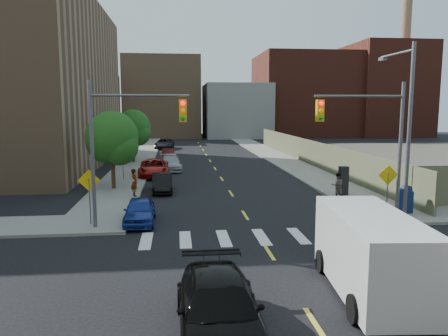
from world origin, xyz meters
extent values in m
plane|color=black|center=(0.00, 0.00, 0.00)|extent=(160.00, 160.00, 0.00)
cube|color=gray|center=(-7.75, 41.50, 0.07)|extent=(3.50, 73.00, 0.15)
cube|color=gray|center=(7.75, 41.50, 0.07)|extent=(3.50, 73.00, 0.15)
cube|color=#616848|center=(9.60, 28.00, 1.25)|extent=(0.12, 44.00, 2.50)
cube|color=#592319|center=(-22.00, 70.00, 6.00)|extent=(14.00, 18.00, 12.00)
cube|color=#8C6B4C|center=(-6.00, 72.00, 7.50)|extent=(14.00, 16.00, 15.00)
cube|color=gray|center=(8.00, 70.00, 5.00)|extent=(12.00, 16.00, 10.00)
cube|color=#592319|center=(22.00, 72.00, 8.00)|extent=(18.00, 18.00, 16.00)
cube|color=#592319|center=(38.00, 70.00, 9.00)|extent=(14.00, 16.00, 18.00)
cylinder|color=#8C6B4C|center=(42.00, 70.00, 14.00)|extent=(1.80, 1.80, 28.00)
cylinder|color=#59595E|center=(-7.50, 6.00, 3.50)|extent=(0.18, 0.18, 7.00)
cylinder|color=#59595E|center=(-5.25, 6.00, 6.30)|extent=(4.50, 0.12, 0.12)
cube|color=#E5A50C|center=(-3.30, 6.00, 5.60)|extent=(0.35, 0.30, 1.05)
cylinder|color=#59595E|center=(7.50, 6.00, 3.50)|extent=(0.18, 0.18, 7.00)
cylinder|color=#59595E|center=(5.25, 6.00, 6.30)|extent=(4.50, 0.12, 0.12)
cube|color=#E5A50C|center=(3.30, 6.00, 5.60)|extent=(0.35, 0.30, 1.05)
cylinder|color=#59595E|center=(8.20, 6.50, 4.50)|extent=(0.20, 0.20, 9.00)
cylinder|color=#59595E|center=(8.20, 8.20, 8.60)|extent=(0.12, 3.50, 0.12)
cube|color=#59595E|center=(8.20, 9.80, 8.50)|extent=(0.25, 0.60, 0.18)
cylinder|color=#59595E|center=(-7.80, 6.50, 1.20)|extent=(0.06, 0.06, 2.40)
cube|color=yellow|center=(-7.80, 6.50, 2.30)|extent=(1.06, 0.04, 1.06)
cylinder|color=#59595E|center=(7.20, 6.50, 1.20)|extent=(0.06, 0.06, 2.40)
cube|color=yellow|center=(7.20, 6.50, 2.30)|extent=(1.06, 0.04, 1.06)
cylinder|color=#59595E|center=(-7.80, 20.00, 1.20)|extent=(0.06, 0.06, 2.40)
cube|color=yellow|center=(-7.80, 20.00, 2.30)|extent=(1.06, 0.04, 1.06)
cylinder|color=#332114|center=(-8.00, 16.00, 1.32)|extent=(0.28, 0.28, 2.64)
sphere|color=#153F12|center=(-8.00, 16.00, 3.72)|extent=(3.60, 3.60, 3.60)
sphere|color=#153F12|center=(-7.50, 15.70, 3.12)|extent=(2.64, 2.64, 2.64)
sphere|color=#153F12|center=(-8.40, 16.40, 3.30)|extent=(2.88, 2.88, 2.88)
cylinder|color=#332114|center=(-8.00, 31.00, 1.32)|extent=(0.28, 0.28, 2.64)
sphere|color=#153F12|center=(-8.00, 31.00, 3.72)|extent=(3.60, 3.60, 3.60)
sphere|color=#153F12|center=(-7.50, 30.70, 3.12)|extent=(2.64, 2.64, 2.64)
sphere|color=#153F12|center=(-8.40, 31.40, 3.30)|extent=(2.88, 2.88, 2.88)
imported|color=navy|center=(-5.50, 7.00, 0.63)|extent=(1.54, 3.73, 1.26)
imported|color=black|center=(-4.62, 15.04, 0.63)|extent=(1.47, 3.85, 1.25)
imported|color=maroon|center=(-5.50, 21.91, 0.72)|extent=(2.47, 5.23, 1.45)
imported|color=#999CA0|center=(-4.20, 25.19, 0.67)|extent=(2.29, 4.80, 1.35)
imported|color=silver|center=(-4.20, 27.24, 0.70)|extent=(1.82, 4.17, 1.40)
imported|color=#460E11|center=(-4.46, 32.66, 0.64)|extent=(1.36, 3.88, 1.28)
imported|color=black|center=(-5.21, 46.16, 0.71)|extent=(2.80, 5.31, 1.42)
imported|color=black|center=(-2.64, -4.35, 0.76)|extent=(2.12, 5.21, 1.51)
cube|color=white|center=(2.28, -2.23, 1.35)|extent=(2.66, 5.78, 2.37)
cube|color=black|center=(2.48, -0.08, 1.67)|extent=(2.10, 1.47, 0.97)
cylinder|color=black|center=(1.43, -0.31, 0.38)|extent=(0.37, 0.84, 0.82)
cylinder|color=black|center=(3.47, -0.50, 0.38)|extent=(0.37, 0.84, 0.82)
cylinder|color=black|center=(1.09, -3.96, 0.38)|extent=(0.37, 0.84, 0.82)
cylinder|color=black|center=(3.13, -4.14, 0.38)|extent=(0.37, 0.84, 0.82)
cube|color=navy|center=(8.52, 7.01, 0.74)|extent=(0.69, 0.58, 1.18)
cylinder|color=navy|center=(8.52, 7.01, 1.35)|extent=(0.65, 0.39, 0.60)
cube|color=black|center=(7.02, 12.00, 1.07)|extent=(0.55, 0.45, 1.85)
imported|color=gray|center=(-6.30, 13.08, 1.02)|extent=(0.62, 0.75, 1.75)
imported|color=gray|center=(6.30, 11.11, 0.94)|extent=(0.87, 0.74, 1.58)
camera|label=1|loc=(-3.66, -14.60, 5.79)|focal=35.00mm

